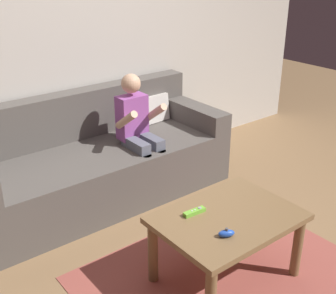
{
  "coord_description": "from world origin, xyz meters",
  "views": [
    {
      "loc": [
        -1.74,
        -1.38,
        1.82
      ],
      "look_at": [
        -0.05,
        0.78,
        0.6
      ],
      "focal_mm": 47.45,
      "sensor_mm": 36.0,
      "label": 1
    }
  ],
  "objects_px": {
    "couch": "(97,163)",
    "person_seated_on_couch": "(139,129)",
    "game_remote_lime_near_edge": "(194,212)",
    "coffee_table": "(227,227)",
    "nunchuk_blue": "(226,233)"
  },
  "relations": [
    {
      "from": "person_seated_on_couch",
      "to": "coffee_table",
      "type": "height_order",
      "value": "person_seated_on_couch"
    },
    {
      "from": "person_seated_on_couch",
      "to": "game_remote_lime_near_edge",
      "type": "height_order",
      "value": "person_seated_on_couch"
    },
    {
      "from": "couch",
      "to": "person_seated_on_couch",
      "type": "height_order",
      "value": "person_seated_on_couch"
    },
    {
      "from": "game_remote_lime_near_edge",
      "to": "nunchuk_blue",
      "type": "bearing_deg",
      "value": -93.1
    },
    {
      "from": "coffee_table",
      "to": "nunchuk_blue",
      "type": "height_order",
      "value": "nunchuk_blue"
    },
    {
      "from": "person_seated_on_couch",
      "to": "game_remote_lime_near_edge",
      "type": "xyz_separation_m",
      "value": [
        -0.33,
        -1.03,
        -0.11
      ]
    },
    {
      "from": "person_seated_on_couch",
      "to": "coffee_table",
      "type": "relative_size",
      "value": 1.21
    },
    {
      "from": "coffee_table",
      "to": "game_remote_lime_near_edge",
      "type": "distance_m",
      "value": 0.21
    },
    {
      "from": "couch",
      "to": "coffee_table",
      "type": "height_order",
      "value": "couch"
    },
    {
      "from": "game_remote_lime_near_edge",
      "to": "coffee_table",
      "type": "bearing_deg",
      "value": -44.95
    },
    {
      "from": "person_seated_on_couch",
      "to": "nunchuk_blue",
      "type": "bearing_deg",
      "value": -104.7
    },
    {
      "from": "person_seated_on_couch",
      "to": "game_remote_lime_near_edge",
      "type": "relative_size",
      "value": 6.86
    },
    {
      "from": "person_seated_on_couch",
      "to": "coffee_table",
      "type": "distance_m",
      "value": 1.2
    },
    {
      "from": "nunchuk_blue",
      "to": "person_seated_on_couch",
      "type": "bearing_deg",
      "value": 75.3
    },
    {
      "from": "coffee_table",
      "to": "nunchuk_blue",
      "type": "bearing_deg",
      "value": -137.79
    }
  ]
}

